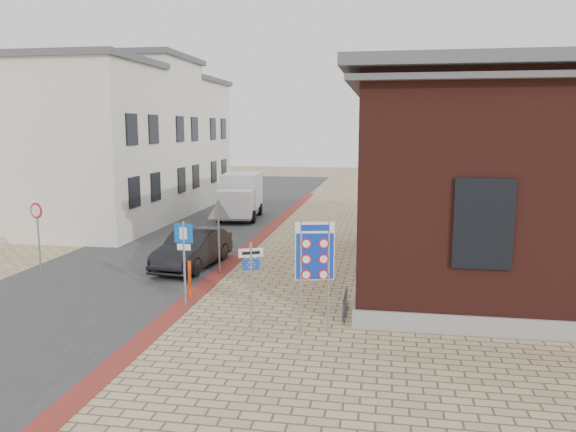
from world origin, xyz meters
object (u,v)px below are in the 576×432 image
Objects in this scene: sedan at (193,249)px; box_truck at (241,196)px; bollard at (190,279)px; parking_sign at (184,249)px; essen_sign at (251,274)px; border_sign at (315,254)px.

sedan is 11.24m from box_truck.
parking_sign is at bearing -79.45° from bollard.
essen_sign is 2.91m from parking_sign.
essen_sign is at bearing -53.19° from sedan.
essen_sign is 0.92× the size of parking_sign.
border_sign reaches higher than box_truck.
border_sign is 2.51× the size of bollard.
parking_sign is 1.39m from bollard.
box_truck is (-1.10, 11.17, 0.60)m from sedan.
essen_sign is (-1.56, -0.20, -0.53)m from border_sign.
bollard is (-0.15, 0.80, -1.12)m from parking_sign.
parking_sign reaches higher than essen_sign.
border_sign is at bearing -75.09° from box_truck.
sedan is at bearing 96.33° from essen_sign.
essen_sign is at bearing -80.00° from box_truck.
box_truck is at bearing 97.70° from border_sign.
border_sign is 4.90m from bollard.
box_truck reaches higher than essen_sign.
essen_sign is at bearing 174.68° from border_sign.
sedan is 7.13m from essen_sign.
border_sign is at bearing -42.63° from sedan.
parking_sign is (1.30, -4.37, 0.99)m from sedan.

